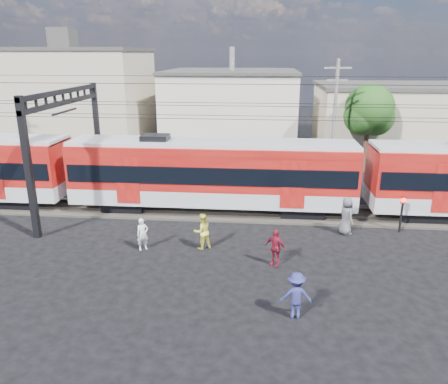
{
  "coord_description": "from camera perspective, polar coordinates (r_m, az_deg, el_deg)",
  "views": [
    {
      "loc": [
        1.23,
        -15.8,
        8.87
      ],
      "look_at": [
        -0.71,
        5.0,
        2.18
      ],
      "focal_mm": 35.0,
      "sensor_mm": 36.0,
      "label": 1
    }
  ],
  "objects": [
    {
      "name": "ground",
      "position": [
        18.16,
        0.79,
        -11.48
      ],
      "size": [
        120.0,
        120.0,
        0.0
      ],
      "primitive_type": "plane",
      "color": "black",
      "rests_on": "ground"
    },
    {
      "name": "track_bed",
      "position": [
        25.4,
        2.23,
        -2.55
      ],
      "size": [
        70.0,
        3.4,
        0.12
      ],
      "primitive_type": "cube",
      "color": "#2D2823",
      "rests_on": "ground"
    },
    {
      "name": "rail_near",
      "position": [
        24.66,
        2.14,
        -2.89
      ],
      "size": [
        70.0,
        0.12,
        0.12
      ],
      "primitive_type": "cube",
      "color": "#59544C",
      "rests_on": "track_bed"
    },
    {
      "name": "rail_far",
      "position": [
        26.07,
        2.32,
        -1.73
      ],
      "size": [
        70.0,
        0.12,
        0.12
      ],
      "primitive_type": "cube",
      "color": "#59544C",
      "rests_on": "track_bed"
    },
    {
      "name": "commuter_train",
      "position": [
        24.81,
        -1.09,
        2.64
      ],
      "size": [
        50.3,
        3.08,
        4.17
      ],
      "color": "black",
      "rests_on": "ground"
    },
    {
      "name": "catenary",
      "position": [
        26.03,
        -17.24,
        8.73
      ],
      "size": [
        70.0,
        9.3,
        7.52
      ],
      "color": "black",
      "rests_on": "ground"
    },
    {
      "name": "building_west",
      "position": [
        43.97,
        -19.58,
        11.26
      ],
      "size": [
        14.28,
        10.2,
        9.3
      ],
      "color": "#BCAC90",
      "rests_on": "ground"
    },
    {
      "name": "building_midwest",
      "position": [
        43.23,
        1.03,
        10.82
      ],
      "size": [
        12.24,
        12.24,
        7.3
      ],
      "color": "beige",
      "rests_on": "ground"
    },
    {
      "name": "building_mideast",
      "position": [
        42.18,
        23.17,
        8.56
      ],
      "size": [
        16.32,
        10.2,
        6.3
      ],
      "color": "#BCAC90",
      "rests_on": "ground"
    },
    {
      "name": "utility_pole_mid",
      "position": [
        31.46,
        14.19,
        9.3
      ],
      "size": [
        1.8,
        0.24,
        8.5
      ],
      "color": "slate",
      "rests_on": "ground"
    },
    {
      "name": "tree_near",
      "position": [
        35.06,
        18.7,
        9.95
      ],
      "size": [
        3.82,
        3.64,
        6.72
      ],
      "color": "#382619",
      "rests_on": "ground"
    },
    {
      "name": "pedestrian_a",
      "position": [
        20.83,
        -10.59,
        -5.43
      ],
      "size": [
        0.68,
        0.62,
        1.55
      ],
      "primitive_type": "imported",
      "rotation": [
        0.0,
        0.0,
        0.6
      ],
      "color": "silver",
      "rests_on": "ground"
    },
    {
      "name": "pedestrian_b",
      "position": [
        20.57,
        -2.86,
        -5.14
      ],
      "size": [
        1.07,
        1.01,
        1.75
      ],
      "primitive_type": "imported",
      "rotation": [
        0.0,
        0.0,
        3.69
      ],
      "color": "#DFD645",
      "rests_on": "ground"
    },
    {
      "name": "pedestrian_c",
      "position": [
        15.69,
        9.38,
        -13.19
      ],
      "size": [
        1.16,
        0.73,
        1.72
      ],
      "primitive_type": "imported",
      "rotation": [
        0.0,
        0.0,
        3.23
      ],
      "color": "navy",
      "rests_on": "ground"
    },
    {
      "name": "pedestrian_d",
      "position": [
        19.1,
        6.7,
        -7.22
      ],
      "size": [
        1.06,
        0.86,
        1.68
      ],
      "primitive_type": "imported",
      "rotation": [
        0.0,
        0.0,
        -0.54
      ],
      "color": "maroon",
      "rests_on": "ground"
    },
    {
      "name": "pedestrian_e",
      "position": [
        23.0,
        15.68,
        -3.01
      ],
      "size": [
        0.96,
        1.13,
        1.95
      ],
      "primitive_type": "imported",
      "rotation": [
        0.0,
        0.0,
        1.99
      ],
      "color": "#535459",
      "rests_on": "ground"
    },
    {
      "name": "crossing_signal",
      "position": [
        23.99,
        22.25,
        -1.93
      ],
      "size": [
        0.28,
        0.28,
        1.92
      ],
      "color": "black",
      "rests_on": "ground"
    }
  ]
}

